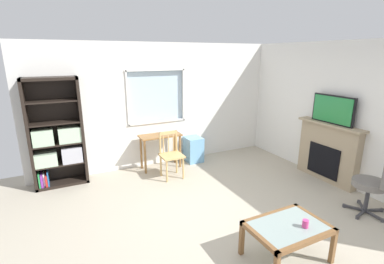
# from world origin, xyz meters

# --- Properties ---
(ground) EXTENTS (6.28, 6.18, 0.02)m
(ground) POSITION_xyz_m (0.00, 0.00, -0.01)
(ground) COLOR #B2A893
(wall_back_with_window) EXTENTS (5.28, 0.15, 2.58)m
(wall_back_with_window) POSITION_xyz_m (0.00, 2.59, 1.27)
(wall_back_with_window) COLOR white
(wall_back_with_window) RESTS_ON ground
(wall_right) EXTENTS (0.12, 5.38, 2.58)m
(wall_right) POSITION_xyz_m (2.70, 0.00, 1.29)
(wall_right) COLOR white
(wall_right) RESTS_ON ground
(bookshelf) EXTENTS (0.90, 0.38, 1.97)m
(bookshelf) POSITION_xyz_m (-2.02, 2.35, 0.86)
(bookshelf) COLOR black
(bookshelf) RESTS_ON ground
(desk_under_window) EXTENTS (0.86, 0.38, 0.73)m
(desk_under_window) POSITION_xyz_m (-0.10, 2.24, 0.59)
(desk_under_window) COLOR olive
(desk_under_window) RESTS_ON ground
(wooden_chair) EXTENTS (0.42, 0.40, 0.90)m
(wooden_chair) POSITION_xyz_m (-0.07, 1.72, 0.46)
(wooden_chair) COLOR tan
(wooden_chair) RESTS_ON ground
(plastic_drawer_unit) EXTENTS (0.35, 0.40, 0.56)m
(plastic_drawer_unit) POSITION_xyz_m (0.69, 2.29, 0.28)
(plastic_drawer_unit) COLOR #72ADDB
(plastic_drawer_unit) RESTS_ON ground
(fireplace) EXTENTS (0.26, 1.30, 1.11)m
(fireplace) POSITION_xyz_m (2.55, 0.30, 0.56)
(fireplace) COLOR tan
(fireplace) RESTS_ON ground
(tv) EXTENTS (0.06, 0.83, 0.52)m
(tv) POSITION_xyz_m (2.53, 0.30, 1.37)
(tv) COLOR black
(tv) RESTS_ON fireplace
(office_chair) EXTENTS (0.58, 0.57, 1.00)m
(office_chair) POSITION_xyz_m (2.11, -0.88, 0.55)
(office_chair) COLOR slate
(office_chair) RESTS_ON ground
(coffee_table) EXTENTS (0.90, 0.64, 0.45)m
(coffee_table) POSITION_xyz_m (0.27, -1.01, 0.38)
(coffee_table) COLOR #8C9E99
(coffee_table) RESTS_ON ground
(sippy_cup) EXTENTS (0.07, 0.07, 0.09)m
(sippy_cup) POSITION_xyz_m (0.41, -1.12, 0.49)
(sippy_cup) COLOR #DB3D84
(sippy_cup) RESTS_ON coffee_table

